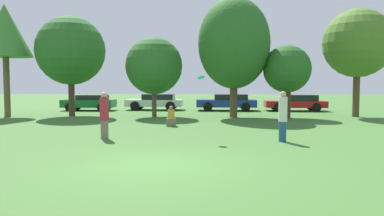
{
  "coord_description": "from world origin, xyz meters",
  "views": [
    {
      "loc": [
        1.2,
        -9.62,
        2.18
      ],
      "look_at": [
        0.8,
        5.34,
        1.15
      ],
      "focal_mm": 34.72,
      "sensor_mm": 36.0,
      "label": 1
    }
  ],
  "objects_px": {
    "parked_car_green": "(90,102)",
    "person_catcher": "(283,116)",
    "parked_car_red": "(296,102)",
    "person_thrower": "(104,115)",
    "tree_1": "(71,51)",
    "frisbee": "(201,78)",
    "tree_2": "(154,66)",
    "bystander_sitting": "(171,118)",
    "parked_car_blue": "(227,102)",
    "tree_4": "(287,70)",
    "tree_5": "(358,43)",
    "tree_0": "(5,31)",
    "parked_car_white": "(156,101)",
    "tree_3": "(234,44)"
  },
  "relations": [
    {
      "from": "parked_car_green",
      "to": "person_catcher",
      "type": "bearing_deg",
      "value": 130.48
    },
    {
      "from": "parked_car_red",
      "to": "person_catcher",
      "type": "bearing_deg",
      "value": 76.53
    },
    {
      "from": "person_thrower",
      "to": "tree_1",
      "type": "bearing_deg",
      "value": 120.26
    },
    {
      "from": "frisbee",
      "to": "tree_2",
      "type": "distance_m",
      "value": 9.93
    },
    {
      "from": "bystander_sitting",
      "to": "parked_car_blue",
      "type": "bearing_deg",
      "value": 71.27
    },
    {
      "from": "frisbee",
      "to": "tree_4",
      "type": "relative_size",
      "value": 0.07
    },
    {
      "from": "tree_2",
      "to": "parked_car_blue",
      "type": "distance_m",
      "value": 7.78
    },
    {
      "from": "tree_5",
      "to": "parked_car_red",
      "type": "relative_size",
      "value": 1.47
    },
    {
      "from": "person_thrower",
      "to": "tree_0",
      "type": "distance_m",
      "value": 13.55
    },
    {
      "from": "parked_car_red",
      "to": "tree_2",
      "type": "bearing_deg",
      "value": 29.03
    },
    {
      "from": "tree_2",
      "to": "parked_car_green",
      "type": "distance_m",
      "value": 8.15
    },
    {
      "from": "parked_car_white",
      "to": "tree_1",
      "type": "bearing_deg",
      "value": 50.49
    },
    {
      "from": "parked_car_blue",
      "to": "tree_4",
      "type": "bearing_deg",
      "value": 121.19
    },
    {
      "from": "person_thrower",
      "to": "tree_5",
      "type": "bearing_deg",
      "value": 39.72
    },
    {
      "from": "tree_0",
      "to": "tree_1",
      "type": "xyz_separation_m",
      "value": [
        4.0,
        0.53,
        -1.2
      ]
    },
    {
      "from": "bystander_sitting",
      "to": "tree_3",
      "type": "distance_m",
      "value": 7.28
    },
    {
      "from": "tree_2",
      "to": "person_catcher",
      "type": "bearing_deg",
      "value": -58.57
    },
    {
      "from": "tree_3",
      "to": "bystander_sitting",
      "type": "bearing_deg",
      "value": -126.36
    },
    {
      "from": "frisbee",
      "to": "tree_4",
      "type": "xyz_separation_m",
      "value": [
        5.26,
        8.9,
        0.6
      ]
    },
    {
      "from": "bystander_sitting",
      "to": "parked_car_white",
      "type": "distance_m",
      "value": 11.2
    },
    {
      "from": "parked_car_white",
      "to": "parked_car_red",
      "type": "height_order",
      "value": "parked_car_white"
    },
    {
      "from": "parked_car_green",
      "to": "parked_car_red",
      "type": "distance_m",
      "value": 16.05
    },
    {
      "from": "bystander_sitting",
      "to": "parked_car_white",
      "type": "bearing_deg",
      "value": 101.05
    },
    {
      "from": "frisbee",
      "to": "tree_4",
      "type": "height_order",
      "value": "tree_4"
    },
    {
      "from": "frisbee",
      "to": "tree_1",
      "type": "distance_m",
      "value": 13.21
    },
    {
      "from": "parked_car_green",
      "to": "parked_car_white",
      "type": "distance_m",
      "value": 5.14
    },
    {
      "from": "parked_car_white",
      "to": "tree_3",
      "type": "bearing_deg",
      "value": 134.96
    },
    {
      "from": "tree_2",
      "to": "parked_car_white",
      "type": "xyz_separation_m",
      "value": [
        -0.64,
        5.9,
        -2.54
      ]
    },
    {
      "from": "tree_1",
      "to": "tree_2",
      "type": "xyz_separation_m",
      "value": [
        5.49,
        -0.51,
        -1.01
      ]
    },
    {
      "from": "tree_4",
      "to": "tree_5",
      "type": "xyz_separation_m",
      "value": [
        4.58,
        0.81,
        1.66
      ]
    },
    {
      "from": "parked_car_white",
      "to": "tree_4",
      "type": "bearing_deg",
      "value": 146.62
    },
    {
      "from": "person_catcher",
      "to": "parked_car_white",
      "type": "height_order",
      "value": "person_catcher"
    },
    {
      "from": "person_thrower",
      "to": "tree_3",
      "type": "xyz_separation_m",
      "value": [
        5.77,
        9.04,
        3.67
      ]
    },
    {
      "from": "parked_car_white",
      "to": "parked_car_blue",
      "type": "bearing_deg",
      "value": 176.95
    },
    {
      "from": "person_thrower",
      "to": "bystander_sitting",
      "type": "bearing_deg",
      "value": 66.66
    },
    {
      "from": "tree_0",
      "to": "tree_5",
      "type": "bearing_deg",
      "value": 0.77
    },
    {
      "from": "tree_4",
      "to": "parked_car_green",
      "type": "xyz_separation_m",
      "value": [
        -14.0,
        5.71,
        -2.33
      ]
    },
    {
      "from": "frisbee",
      "to": "tree_1",
      "type": "xyz_separation_m",
      "value": [
        -8.51,
        9.94,
        1.87
      ]
    },
    {
      "from": "tree_2",
      "to": "parked_car_red",
      "type": "bearing_deg",
      "value": 26.58
    },
    {
      "from": "bystander_sitting",
      "to": "parked_car_blue",
      "type": "xyz_separation_m",
      "value": [
        3.54,
        10.44,
        0.27
      ]
    },
    {
      "from": "parked_car_green",
      "to": "tree_1",
      "type": "bearing_deg",
      "value": 95.41
    },
    {
      "from": "tree_1",
      "to": "parked_car_blue",
      "type": "bearing_deg",
      "value": 24.71
    },
    {
      "from": "tree_3",
      "to": "tree_5",
      "type": "bearing_deg",
      "value": 4.12
    },
    {
      "from": "tree_5",
      "to": "parked_car_red",
      "type": "bearing_deg",
      "value": 117.46
    },
    {
      "from": "tree_1",
      "to": "tree_4",
      "type": "bearing_deg",
      "value": -4.33
    },
    {
      "from": "tree_0",
      "to": "tree_4",
      "type": "xyz_separation_m",
      "value": [
        17.76,
        -0.51,
        -2.47
      ]
    },
    {
      "from": "parked_car_white",
      "to": "parked_car_red",
      "type": "bearing_deg",
      "value": 178.57
    },
    {
      "from": "tree_3",
      "to": "parked_car_blue",
      "type": "distance_m",
      "value": 6.87
    },
    {
      "from": "tree_0",
      "to": "tree_2",
      "type": "xyz_separation_m",
      "value": [
        9.5,
        0.03,
        -2.22
      ]
    },
    {
      "from": "tree_3",
      "to": "parked_car_green",
      "type": "height_order",
      "value": "tree_3"
    }
  ]
}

